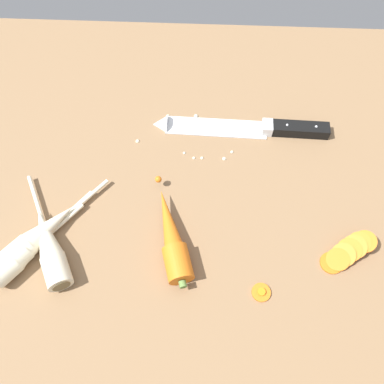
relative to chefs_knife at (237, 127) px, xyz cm
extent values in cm
cube|color=brown|center=(-8.32, -13.58, -2.65)|extent=(120.00, 90.00, 4.00)
cube|color=silver|center=(-4.21, 0.13, -0.40)|extent=(20.12, 4.99, 0.50)
cone|color=silver|center=(-15.41, 0.46, -0.40)|extent=(3.12, 4.05, 3.96)
cube|color=silver|center=(5.78, -0.17, 0.45)|extent=(2.09, 3.00, 2.20)
cube|color=black|center=(12.28, -0.37, 0.45)|extent=(11.08, 3.13, 2.20)
sphere|color=silver|center=(9.48, -0.28, 1.55)|extent=(0.50, 0.50, 0.50)
sphere|color=silver|center=(15.08, -0.45, 1.55)|extent=(0.50, 0.50, 0.50)
cylinder|color=orange|center=(-9.97, -29.05, 1.45)|extent=(5.61, 6.64, 4.20)
cone|color=orange|center=(-11.86, -22.48, 1.45)|extent=(7.61, 14.24, 3.99)
sphere|color=orange|center=(-14.43, -13.54, 1.45)|extent=(1.20, 1.20, 1.20)
cylinder|color=#5B7F3D|center=(-9.02, -32.36, 1.45)|extent=(1.43, 1.29, 1.20)
cylinder|color=beige|center=(-29.03, -31.08, 1.35)|extent=(5.97, 6.51, 4.00)
cone|color=beige|center=(-32.40, -24.61, 1.35)|extent=(7.68, 10.04, 3.80)
cylinder|color=beige|center=(-35.85, -17.97, 0.45)|extent=(5.28, 9.29, 0.70)
cylinder|color=brown|center=(-27.82, -33.41, 1.35)|extent=(2.62, 1.56, 2.80)
cylinder|color=beige|center=(-37.31, -31.23, 1.35)|extent=(5.76, 5.79, 4.00)
cone|color=beige|center=(-33.65, -26.66, 1.35)|extent=(7.65, 8.23, 3.80)
cylinder|color=beige|center=(-29.90, -21.97, 0.45)|extent=(5.61, 6.77, 0.70)
cylinder|color=beige|center=(-36.09, -28.60, 1.35)|extent=(6.35, 6.50, 4.00)
cone|color=beige|center=(-31.55, -23.11, 1.35)|extent=(8.74, 9.45, 3.80)
cylinder|color=beige|center=(-26.90, -17.48, 0.45)|extent=(6.83, 8.05, 0.70)
cylinder|color=brown|center=(-37.73, -30.58, 1.35)|extent=(2.35, 2.02, 2.80)
cylinder|color=beige|center=(-36.21, -29.25, 1.35)|extent=(5.82, 5.89, 4.00)
cone|color=beige|center=(-32.54, -24.44, 1.35)|extent=(7.72, 8.46, 3.80)
cylinder|color=beige|center=(-28.78, -19.51, 0.45)|extent=(5.64, 7.08, 0.70)
cylinder|color=brown|center=(-37.53, -30.98, 1.35)|extent=(2.41, 1.94, 2.80)
cylinder|color=orange|center=(15.13, -27.21, -0.30)|extent=(3.75, 3.75, 0.70)
cylinder|color=orange|center=(16.10, -26.73, -0.06)|extent=(4.01, 3.86, 2.22)
cylinder|color=orange|center=(17.08, -25.95, 0.19)|extent=(4.24, 3.99, 2.89)
cylinder|color=orange|center=(18.05, -25.17, 0.43)|extent=(4.24, 4.05, 2.59)
cylinder|color=orange|center=(18.91, -24.65, 0.68)|extent=(4.30, 4.04, 2.92)
cylinder|color=orange|center=(19.71, -23.97, 0.92)|extent=(3.89, 3.69, 2.50)
cylinder|color=orange|center=(20.55, -23.84, 1.17)|extent=(3.95, 3.79, 2.30)
cylinder|color=orange|center=(3.38, -32.56, -0.30)|extent=(3.04, 3.04, 0.70)
cylinder|color=orange|center=(3.38, -32.56, -0.03)|extent=(1.28, 1.28, 0.16)
sphere|color=beige|center=(-9.75, 0.37, -0.32)|extent=(0.66, 0.66, 0.66)
sphere|color=beige|center=(-11.61, 0.43, -0.39)|extent=(0.52, 0.52, 0.52)
sphere|color=beige|center=(-1.06, -5.61, -0.35)|extent=(0.60, 0.60, 0.60)
sphere|color=beige|center=(-19.51, -3.85, -0.26)|extent=(0.78, 0.78, 0.78)
sphere|color=beige|center=(-2.53, -7.24, -0.29)|extent=(0.73, 0.73, 0.73)
sphere|color=beige|center=(-10.22, -6.23, -0.38)|extent=(0.55, 0.55, 0.55)
sphere|color=beige|center=(-8.06, -7.33, -0.37)|extent=(0.56, 0.56, 0.56)
sphere|color=beige|center=(-14.83, 1.22, -0.22)|extent=(0.86, 0.86, 0.86)
sphere|color=beige|center=(-14.04, 2.71, -0.28)|extent=(0.74, 0.74, 0.74)
sphere|color=beige|center=(-8.15, 2.95, -0.21)|extent=(0.88, 0.88, 0.88)
sphere|color=beige|center=(-0.95, 1.81, -0.25)|extent=(0.81, 0.81, 0.81)
sphere|color=beige|center=(-6.78, -7.27, -0.34)|extent=(0.62, 0.62, 0.62)
sphere|color=beige|center=(-1.55, 0.74, -0.39)|extent=(0.52, 0.52, 0.52)
camera|label=1|loc=(-6.84, -49.27, 61.16)|focal=36.53mm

